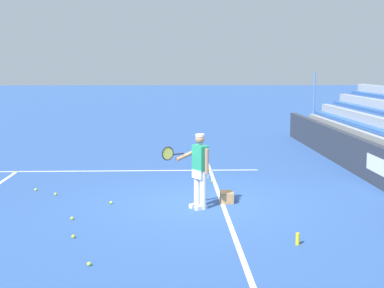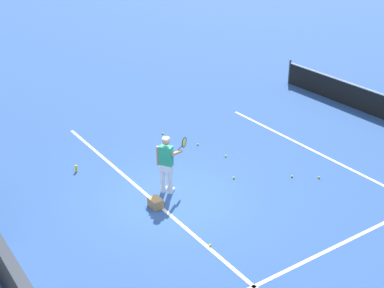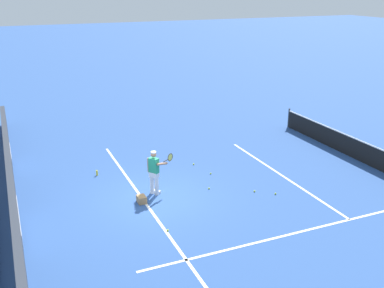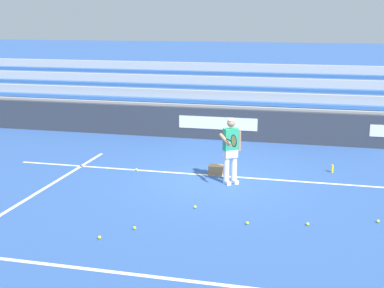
# 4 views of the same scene
# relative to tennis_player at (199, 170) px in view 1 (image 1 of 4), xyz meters

# --- Properties ---
(ground_plane) EXTENTS (160.00, 160.00, 0.00)m
(ground_plane) POSITION_rel_tennis_player_xyz_m (0.39, -0.08, -0.89)
(ground_plane) COLOR #2D5193
(court_baseline_white) EXTENTS (12.00, 0.10, 0.01)m
(court_baseline_white) POSITION_rel_tennis_player_xyz_m (0.39, -0.58, -0.89)
(court_baseline_white) COLOR white
(court_baseline_white) RESTS_ON ground
(court_sideline_white) EXTENTS (0.10, 12.00, 0.01)m
(court_sideline_white) POSITION_rel_tennis_player_xyz_m (4.50, 3.92, -0.89)
(court_sideline_white) COLOR white
(court_sideline_white) RESTS_ON ground
(tennis_player) EXTENTS (0.59, 1.06, 1.71)m
(tennis_player) POSITION_rel_tennis_player_xyz_m (0.00, 0.00, 0.00)
(tennis_player) COLOR silver
(tennis_player) RESTS_ON ground
(ball_box_cardboard) EXTENTS (0.40, 0.30, 0.26)m
(ball_box_cardboard) POSITION_rel_tennis_player_xyz_m (0.51, -0.69, -0.76)
(ball_box_cardboard) COLOR #A87F51
(ball_box_cardboard) RESTS_ON ground
(tennis_ball_stray_back) EXTENTS (0.07, 0.07, 0.07)m
(tennis_ball_stray_back) POSITION_rel_tennis_player_xyz_m (1.36, 3.56, -0.86)
(tennis_ball_stray_back) COLOR #CCE533
(tennis_ball_stray_back) RESTS_ON ground
(tennis_ball_midcourt) EXTENTS (0.07, 0.07, 0.07)m
(tennis_ball_midcourt) POSITION_rel_tennis_player_xyz_m (-2.07, 2.49, -0.86)
(tennis_ball_midcourt) COLOR #CCE533
(tennis_ball_midcourt) RESTS_ON ground
(tennis_ball_toward_net) EXTENTS (0.07, 0.07, 0.07)m
(tennis_ball_toward_net) POSITION_rel_tennis_player_xyz_m (-0.84, 2.74, -0.86)
(tennis_ball_toward_net) COLOR #CCE533
(tennis_ball_toward_net) RESTS_ON ground
(tennis_ball_far_right) EXTENTS (0.07, 0.07, 0.07)m
(tennis_ball_far_right) POSITION_rel_tennis_player_xyz_m (0.45, 2.06, -0.86)
(tennis_ball_far_right) COLOR #CCE533
(tennis_ball_far_right) RESTS_ON ground
(tennis_ball_on_baseline) EXTENTS (0.07, 0.07, 0.07)m
(tennis_ball_on_baseline) POSITION_rel_tennis_player_xyz_m (1.87, 4.18, -0.86)
(tennis_ball_on_baseline) COLOR #CCE533
(tennis_ball_on_baseline) RESTS_ON ground
(tennis_ball_far_left) EXTENTS (0.07, 0.07, 0.07)m
(tennis_ball_far_left) POSITION_rel_tennis_player_xyz_m (2.78, -0.52, -0.86)
(tennis_ball_far_left) COLOR #CCE533
(tennis_ball_far_left) RESTS_ON ground
(tennis_ball_by_box) EXTENTS (0.07, 0.07, 0.07)m
(tennis_ball_by_box) POSITION_rel_tennis_player_xyz_m (-3.51, 1.97, -0.86)
(tennis_ball_by_box) COLOR #CCE533
(tennis_ball_by_box) RESTS_ON ground
(water_bottle) EXTENTS (0.07, 0.07, 0.22)m
(water_bottle) POSITION_rel_tennis_player_xyz_m (-2.60, -1.67, -0.78)
(water_bottle) COLOR yellow
(water_bottle) RESTS_ON ground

